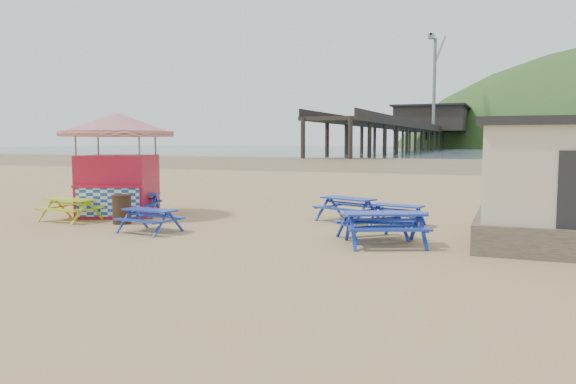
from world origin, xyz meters
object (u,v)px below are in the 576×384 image
at_px(litter_bin, 122,209).
at_px(picnic_table_blue_b, 348,209).
at_px(picnic_table_blue_a, 131,205).
at_px(picnic_table_yellow, 70,210).
at_px(ice_cream_kiosk, 118,151).

bearing_deg(litter_bin, picnic_table_blue_b, 26.59).
bearing_deg(picnic_table_blue_a, picnic_table_yellow, -149.93).
height_order(picnic_table_yellow, ice_cream_kiosk, ice_cream_kiosk).
bearing_deg(ice_cream_kiosk, picnic_table_blue_a, -29.38).
distance_m(picnic_table_blue_b, ice_cream_kiosk, 8.24).
bearing_deg(litter_bin, picnic_table_blue_a, 117.75).
bearing_deg(litter_bin, picnic_table_yellow, -177.78).
relative_size(ice_cream_kiosk, litter_bin, 5.66).
bearing_deg(picnic_table_yellow, litter_bin, 7.11).
relative_size(picnic_table_blue_b, ice_cream_kiosk, 0.43).
xyz_separation_m(picnic_table_yellow, litter_bin, (1.99, 0.08, 0.10)).
distance_m(picnic_table_yellow, ice_cream_kiosk, 2.63).
xyz_separation_m(picnic_table_blue_b, litter_bin, (-6.46, -3.24, 0.08)).
height_order(picnic_table_blue_a, picnic_table_blue_b, picnic_table_blue_a).
xyz_separation_m(picnic_table_blue_a, picnic_table_yellow, (-1.18, -1.63, -0.03)).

